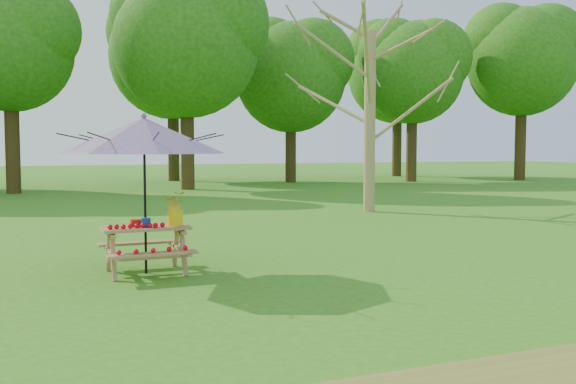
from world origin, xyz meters
name	(u,v)px	position (x,y,z in m)	size (l,w,h in m)	color
ground	(66,331)	(0.00, 0.00, 0.00)	(120.00, 120.00, 0.00)	#3A6E15
picnic_table	(146,251)	(1.22, 2.58, 0.33)	(1.20, 1.32, 0.67)	#A06D48
patio_umbrella	(144,136)	(1.22, 2.58, 1.95)	(2.37, 2.37, 2.27)	black
produce_bins	(141,223)	(1.17, 2.59, 0.72)	(0.25, 0.40, 0.13)	red
tomatoes_row	(137,226)	(1.07, 2.40, 0.71)	(0.77, 0.13, 0.07)	red
flower_bucket	(175,207)	(1.64, 2.55, 0.93)	(0.32, 0.29, 0.49)	yellow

